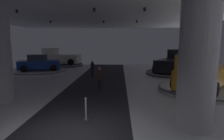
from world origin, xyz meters
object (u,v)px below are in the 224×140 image
at_px(pickup_truck_deep_left, 60,57).
at_px(display_platform_far_left, 40,72).
at_px(pickup_truck_far_right, 174,63).
at_px(display_platform_mid_right, 203,89).
at_px(pickup_truck_mid_right, 202,75).
at_px(display_car_far_left, 39,63).
at_px(visitor_walking_near, 100,77).
at_px(display_platform_far_right, 172,73).
at_px(column_right, 198,57).
at_px(visitor_walking_far, 92,68).
at_px(display_platform_deep_left, 62,65).

distance_m(pickup_truck_deep_left, display_platform_far_left, 7.04).
bearing_deg(pickup_truck_far_right, display_platform_mid_right, -90.68).
bearing_deg(display_platform_mid_right, pickup_truck_mid_right, -130.50).
bearing_deg(pickup_truck_deep_left, display_car_far_left, -89.26).
relative_size(display_platform_far_left, visitor_walking_near, 3.50).
bearing_deg(pickup_truck_deep_left, pickup_truck_mid_right, -44.52).
height_order(pickup_truck_far_right, display_platform_mid_right, pickup_truck_far_right).
distance_m(display_platform_far_right, visitor_walking_near, 9.75).
distance_m(column_right, pickup_truck_far_right, 13.21).
height_order(column_right, display_platform_far_right, column_right).
distance_m(display_platform_far_left, display_car_far_left, 0.93).
bearing_deg(visitor_walking_near, visitor_walking_far, 104.36).
height_order(display_platform_mid_right, visitor_walking_far, visitor_walking_far).
height_order(display_platform_deep_left, pickup_truck_deep_left, pickup_truck_deep_left).
bearing_deg(visitor_walking_near, pickup_truck_mid_right, -4.07).
xyz_separation_m(pickup_truck_far_right, visitor_walking_near, (-7.18, -7.00, -0.29)).
relative_size(visitor_walking_near, visitor_walking_far, 1.00).
xyz_separation_m(display_car_far_left, visitor_walking_near, (7.23, -6.50, -0.23)).
xyz_separation_m(display_platform_far_right, display_platform_deep_left, (-14.00, 6.70, 0.01)).
bearing_deg(pickup_truck_far_right, column_right, -102.66).
relative_size(pickup_truck_deep_left, display_platform_far_left, 1.00).
distance_m(pickup_truck_deep_left, visitor_walking_far, 10.54).
relative_size(pickup_truck_mid_right, visitor_walking_far, 3.39).
height_order(column_right, visitor_walking_near, column_right).
distance_m(pickup_truck_far_right, pickup_truck_mid_right, 7.50).
xyz_separation_m(display_platform_deep_left, visitor_walking_far, (5.75, -8.57, 0.75)).
bearing_deg(pickup_truck_deep_left, visitor_walking_far, -54.83).
height_order(display_platform_mid_right, visitor_walking_near, visitor_walking_near).
bearing_deg(display_platform_deep_left, display_platform_far_left, -91.64).
height_order(display_platform_mid_right, display_platform_deep_left, display_platform_deep_left).
height_order(pickup_truck_deep_left, display_car_far_left, pickup_truck_deep_left).
height_order(pickup_truck_far_right, visitor_walking_near, pickup_truck_far_right).
distance_m(pickup_truck_far_right, visitor_walking_far, 8.70).
xyz_separation_m(pickup_truck_deep_left, visitor_walking_far, (6.07, -8.61, -0.31)).
height_order(display_platform_far_right, pickup_truck_mid_right, pickup_truck_mid_right).
bearing_deg(display_platform_deep_left, visitor_walking_near, -62.49).
distance_m(display_platform_mid_right, display_platform_far_left, 15.81).
xyz_separation_m(column_right, display_platform_far_left, (-11.51, 12.31, -2.55)).
relative_size(pickup_truck_far_right, display_platform_far_left, 1.00).
xyz_separation_m(display_platform_mid_right, display_platform_deep_left, (-14.10, 13.68, 0.01)).
bearing_deg(display_platform_mid_right, pickup_truck_deep_left, 136.40).
distance_m(display_platform_far_right, visitor_walking_far, 8.49).
relative_size(display_platform_far_right, visitor_walking_far, 3.57).
bearing_deg(display_platform_far_right, visitor_walking_far, -167.23).
bearing_deg(display_platform_deep_left, display_platform_far_right, -25.56).
xyz_separation_m(column_right, visitor_walking_near, (-4.31, 5.80, -1.84)).
bearing_deg(display_car_far_left, pickup_truck_mid_right, -26.35).
height_order(column_right, pickup_truck_deep_left, column_right).
distance_m(column_right, display_platform_far_right, 13.08).
height_order(pickup_truck_far_right, pickup_truck_deep_left, pickup_truck_deep_left).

